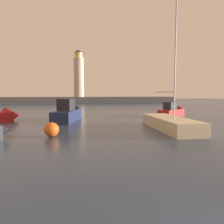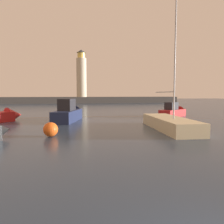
# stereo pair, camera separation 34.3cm
# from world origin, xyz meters

# --- Properties ---
(ground_plane) EXTENTS (220.18, 220.18, 0.00)m
(ground_plane) POSITION_xyz_m (0.00, 36.70, 0.00)
(ground_plane) COLOR #2D3D51
(breakwater) EXTENTS (73.63, 6.42, 2.20)m
(breakwater) POSITION_xyz_m (0.00, 73.39, 1.10)
(breakwater) COLOR #423F3D
(breakwater) RESTS_ON ground_plane
(lighthouse) EXTENTS (3.44, 3.44, 16.22)m
(lighthouse) POSITION_xyz_m (2.16, 73.39, 9.89)
(lighthouse) COLOR beige
(lighthouse) RESTS_ON breakwater
(motorboat_0) EXTENTS (4.02, 8.04, 2.83)m
(motorboat_0) POSITION_xyz_m (-2.61, 23.50, 0.87)
(motorboat_0) COLOR #1E284C
(motorboat_0) RESTS_ON ground_plane
(motorboat_2) EXTENTS (5.80, 4.80, 2.29)m
(motorboat_2) POSITION_xyz_m (11.95, 25.19, 0.66)
(motorboat_2) COLOR #B21E1E
(motorboat_2) RESTS_ON ground_plane
(sailboat_moored) EXTENTS (3.20, 8.66, 13.56)m
(sailboat_moored) POSITION_xyz_m (5.86, 14.81, 0.58)
(sailboat_moored) COLOR beige
(sailboat_moored) RESTS_ON ground_plane
(mooring_buoy) EXTENTS (1.05, 1.05, 1.05)m
(mooring_buoy) POSITION_xyz_m (-4.11, 13.59, 0.53)
(mooring_buoy) COLOR #EA5919
(mooring_buoy) RESTS_ON ground_plane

